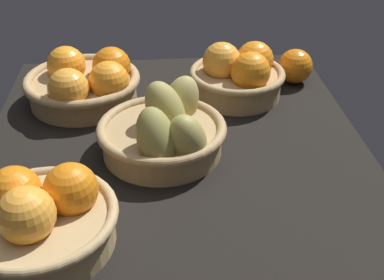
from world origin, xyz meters
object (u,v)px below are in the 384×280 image
object	(u,v)px
basket_far_right	(85,83)
basket_far_left	(39,217)
basket_near_right	(239,75)
basket_center_pears	(166,132)
loose_orange_front_gap	(295,66)

from	to	relation	value
basket_far_right	basket_far_left	xyz separation A→B (cm)	(-42.61, 2.61, -0.03)
basket_near_right	basket_center_pears	bearing A→B (deg)	141.61
basket_far_right	basket_near_right	bearing A→B (deg)	-89.32
basket_far_right	basket_center_pears	world-z (taller)	basket_center_pears
basket_center_pears	basket_near_right	bearing A→B (deg)	-38.39
basket_near_right	loose_orange_front_gap	size ratio (longest dim) A/B	2.63
basket_far_right	basket_far_left	world-z (taller)	basket_far_left
basket_far_right	loose_orange_front_gap	bearing A→B (deg)	-83.13
basket_far_left	basket_center_pears	bearing A→B (deg)	-41.18
basket_far_right	loose_orange_front_gap	distance (cm)	47.61
basket_center_pears	loose_orange_front_gap	world-z (taller)	basket_center_pears
basket_far_left	basket_center_pears	size ratio (longest dim) A/B	0.91
basket_center_pears	loose_orange_front_gap	bearing A→B (deg)	-49.24
loose_orange_front_gap	basket_center_pears	bearing A→B (deg)	130.76
basket_far_right	basket_near_right	world-z (taller)	basket_near_right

